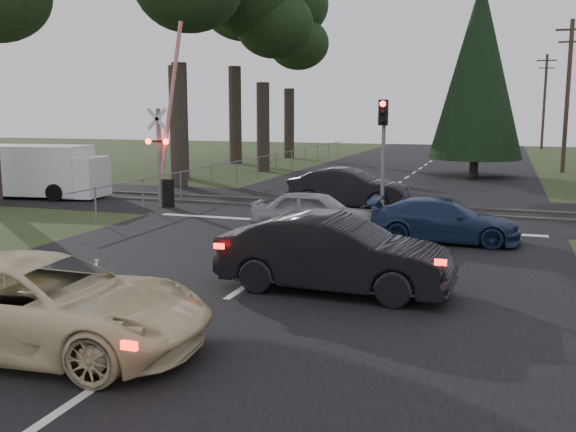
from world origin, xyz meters
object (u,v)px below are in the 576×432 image
at_px(dark_car_far, 348,188).
at_px(white_van, 40,171).
at_px(cream_coupe, 42,305).
at_px(dark_hatchback, 335,254).
at_px(utility_pole_mid, 568,93).
at_px(blue_sedan, 444,221).
at_px(traffic_signal_center, 383,137).
at_px(utility_pole_far, 544,100).
at_px(silver_car, 316,213).
at_px(crossing_signal, 164,154).

relative_size(dark_car_far, white_van, 0.77).
bearing_deg(cream_coupe, dark_hatchback, -41.44).
bearing_deg(utility_pole_mid, cream_coupe, -106.46).
xyz_separation_m(blue_sedan, dark_car_far, (-4.11, 5.52, 0.14)).
bearing_deg(blue_sedan, traffic_signal_center, 30.61).
bearing_deg(utility_pole_far, blue_sedan, -95.79).
distance_m(dark_hatchback, dark_car_far, 11.74).
xyz_separation_m(utility_pole_far, silver_car, (-8.70, -48.70, -4.06)).
relative_size(cream_coupe, white_van, 0.90).
distance_m(traffic_signal_center, silver_car, 5.02).
height_order(utility_pole_mid, blue_sedan, utility_pole_mid).
distance_m(traffic_signal_center, white_van, 14.87).
bearing_deg(cream_coupe, utility_pole_far, -14.36).
height_order(utility_pole_mid, dark_hatchback, utility_pole_mid).
distance_m(silver_car, blue_sedan, 3.78).
bearing_deg(cream_coupe, utility_pole_mid, -21.13).
bearing_deg(dark_car_far, traffic_signal_center, -129.43).
bearing_deg(white_van, silver_car, -25.29).
relative_size(traffic_signal_center, dark_car_far, 0.90).
relative_size(silver_car, dark_car_far, 0.86).
height_order(cream_coupe, dark_hatchback, dark_hatchback).
bearing_deg(blue_sedan, cream_coupe, 153.30).
xyz_separation_m(crossing_signal, blue_sedan, (10.85, -3.33, -1.44)).
bearing_deg(cream_coupe, white_van, 34.85).
bearing_deg(utility_pole_far, dark_hatchback, -96.91).
distance_m(crossing_signal, utility_pole_far, 47.96).
xyz_separation_m(traffic_signal_center, utility_pole_far, (7.50, 44.32, 1.92)).
relative_size(traffic_signal_center, white_van, 0.69).
distance_m(cream_coupe, dark_car_far, 16.20).
distance_m(crossing_signal, silver_car, 8.01).
bearing_deg(crossing_signal, dark_car_far, 17.99).
xyz_separation_m(crossing_signal, utility_pole_mid, (15.77, 20.21, 2.67)).
relative_size(dark_hatchback, blue_sedan, 1.14).
bearing_deg(traffic_signal_center, utility_pole_mid, 68.79).
bearing_deg(dark_car_far, blue_sedan, -142.51).
bearing_deg(dark_car_far, crossing_signal, 108.82).
bearing_deg(silver_car, utility_pole_mid, -21.96).
bearing_deg(dark_car_far, cream_coupe, 177.05).
distance_m(silver_car, white_van, 14.23).
height_order(dark_hatchback, dark_car_far, dark_hatchback).
height_order(utility_pole_far, dark_hatchback, utility_pole_far).
bearing_deg(silver_car, dark_hatchback, -161.96).
bearing_deg(traffic_signal_center, dark_car_far, 139.74).
height_order(utility_pole_mid, white_van, utility_pole_mid).
bearing_deg(dark_hatchback, crossing_signal, 46.50).
xyz_separation_m(silver_car, dark_car_far, (-0.33, 5.67, 0.09)).
bearing_deg(utility_pole_mid, silver_car, -110.16).
distance_m(traffic_signal_center, dark_hatchback, 10.42).
xyz_separation_m(traffic_signal_center, cream_coupe, (-2.60, -14.87, -2.06)).
relative_size(traffic_signal_center, utility_pole_mid, 0.46).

